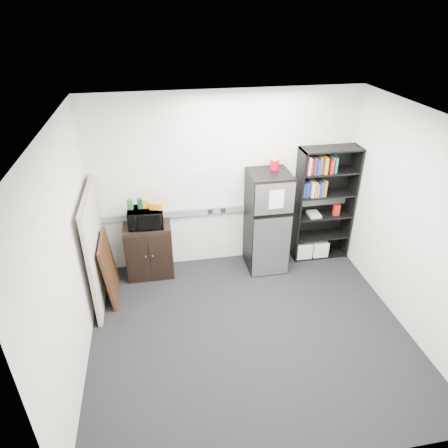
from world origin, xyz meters
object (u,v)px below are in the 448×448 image
bookshelf (323,202)px  cubicle_partition (96,248)px  refrigerator (267,222)px  cabinet (149,250)px  microwave (146,218)px

bookshelf → cubicle_partition: size_ratio=1.14×
bookshelf → refrigerator: bearing=-171.1°
cabinet → refrigerator: size_ratio=0.54×
refrigerator → cubicle_partition: bearing=-172.8°
cabinet → microwave: 0.57m
bookshelf → cubicle_partition: (-3.41, -0.49, -0.16)m
cubicle_partition → cabinet: cubicle_partition is taller
cabinet → refrigerator: bearing=-2.6°
cubicle_partition → cabinet: 0.89m
bookshelf → cabinet: 2.78m
cubicle_partition → refrigerator: 2.50m
bookshelf → refrigerator: bookshelf is taller
cubicle_partition → cabinet: bearing=31.7°
refrigerator → microwave: bearing=177.4°
microwave → cubicle_partition: bearing=-148.1°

